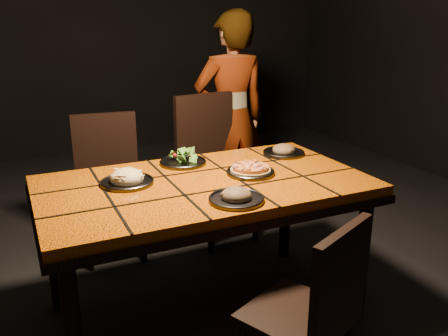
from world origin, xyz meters
name	(u,v)px	position (x,y,z in m)	size (l,w,h in m)	color
room_shell	(202,23)	(0.00, 0.00, 1.50)	(6.04, 7.04, 3.08)	black
dining_table	(205,195)	(0.00, 0.00, 0.67)	(1.62, 0.92, 0.75)	#D86306
chair_near	(315,307)	(0.12, -0.79, 0.47)	(0.49, 0.49, 0.83)	black
chair_far_left	(109,175)	(-0.29, 0.95, 0.53)	(0.46, 0.46, 0.92)	black
chair_far_right	(212,157)	(0.43, 0.90, 0.58)	(0.51, 0.51, 1.01)	black
diner	(231,118)	(0.69, 1.13, 0.79)	(0.58, 0.38, 1.58)	brown
plate_pizza	(250,171)	(0.26, 0.00, 0.77)	(0.29, 0.29, 0.04)	#3C3C41
plate_pasta	(127,179)	(-0.36, 0.12, 0.77)	(0.26, 0.26, 0.08)	#3C3C41
plate_salad	(183,159)	(0.00, 0.31, 0.78)	(0.26, 0.26, 0.07)	#3C3C41
plate_mushroom_a	(236,196)	(0.02, -0.31, 0.77)	(0.25, 0.25, 0.08)	#3C3C41
plate_mushroom_b	(284,151)	(0.61, 0.24, 0.77)	(0.25, 0.25, 0.08)	#3C3C41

